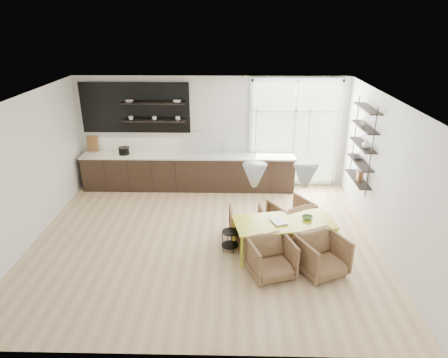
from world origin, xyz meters
The scene contains 11 objects.
room centered at (0.58, 1.10, 1.46)m, with size 7.02×6.01×2.91m.
kitchen_run centered at (-0.70, 2.69, 0.60)m, with size 5.54×0.69×2.75m.
right_shelving centered at (3.36, 1.17, 1.65)m, with size 0.26×1.22×1.90m.
dining_table centered at (1.54, -0.41, 0.64)m, with size 1.99×1.18×0.68m.
armchair_back_left centered at (0.85, 0.20, 0.32)m, with size 0.68×0.70×0.63m, color brown.
armchair_back_right centered at (1.79, 0.40, 0.36)m, with size 0.77×0.79×0.72m, color brown.
armchair_front_left centered at (1.25, -1.14, 0.35)m, with size 0.74×0.77×0.70m, color brown.
armchair_front_right centered at (2.16, -1.06, 0.36)m, with size 0.76×0.78×0.71m, color brown.
wire_stool centered at (0.52, -0.37, 0.27)m, with size 0.34×0.34×0.43m.
table_book centered at (1.32, -0.48, 0.70)m, with size 0.25×0.34×0.03m, color white.
table_bowl centered at (2.00, -0.31, 0.71)m, with size 0.21×0.21×0.06m, color #4D7A45.
Camera 1 is at (0.56, -7.11, 4.32)m, focal length 32.00 mm.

